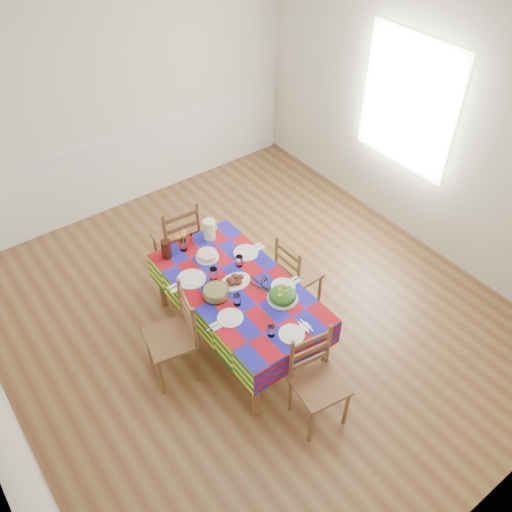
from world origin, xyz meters
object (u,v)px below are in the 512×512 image
(meat_platter, at_px, (235,281))
(chair_far, at_px, (178,240))
(chair_near, at_px, (317,382))
(chair_left, at_px, (175,337))
(green_pitcher, at_px, (209,229))
(tea_pitcher, at_px, (166,249))
(dining_table, at_px, (238,291))
(chair_right, at_px, (296,274))

(meat_platter, xyz_separation_m, chair_far, (-0.01, 1.01, -0.22))
(chair_near, relative_size, chair_left, 0.96)
(chair_near, bearing_deg, chair_far, 98.83)
(green_pitcher, relative_size, tea_pitcher, 1.07)
(dining_table, height_order, tea_pitcher, tea_pitcher)
(green_pitcher, xyz_separation_m, chair_right, (0.51, -0.71, -0.35))
(dining_table, xyz_separation_m, tea_pitcher, (-0.31, 0.71, 0.17))
(chair_far, relative_size, chair_left, 1.02)
(meat_platter, bearing_deg, chair_right, -4.37)
(tea_pitcher, height_order, chair_near, chair_near)
(chair_left, height_order, chair_right, chair_left)
(tea_pitcher, distance_m, chair_right, 1.26)
(chair_left, xyz_separation_m, chair_right, (1.35, 0.01, -0.04))
(green_pitcher, distance_m, chair_right, 0.94)
(meat_platter, distance_m, green_pitcher, 0.68)
(chair_far, xyz_separation_m, chair_right, (0.68, -1.06, -0.05))
(chair_near, height_order, chair_right, chair_near)
(green_pitcher, bearing_deg, dining_table, -102.84)
(chair_near, bearing_deg, green_pitcher, 93.57)
(chair_left, bearing_deg, meat_platter, 107.46)
(meat_platter, bearing_deg, chair_far, 90.33)
(green_pitcher, relative_size, chair_right, 0.24)
(tea_pitcher, relative_size, chair_left, 0.20)
(green_pitcher, height_order, chair_near, chair_near)
(dining_table, relative_size, chair_right, 2.02)
(meat_platter, bearing_deg, tea_pitcher, 115.37)
(chair_left, relative_size, chair_right, 1.11)
(meat_platter, distance_m, chair_left, 0.71)
(dining_table, bearing_deg, chair_near, -89.67)
(chair_far, bearing_deg, dining_table, 94.47)
(chair_near, distance_m, chair_left, 1.25)
(meat_platter, relative_size, chair_right, 0.35)
(chair_far, bearing_deg, tea_pitcher, 53.35)
(green_pitcher, bearing_deg, chair_near, -95.00)
(dining_table, distance_m, chair_right, 0.70)
(dining_table, distance_m, tea_pitcher, 0.79)
(tea_pitcher, relative_size, chair_far, 0.20)
(meat_platter, relative_size, chair_far, 0.31)
(chair_far, distance_m, chair_right, 1.26)
(green_pitcher, xyz_separation_m, chair_near, (-0.15, -1.77, -0.32))
(meat_platter, relative_size, green_pitcher, 1.45)
(green_pitcher, xyz_separation_m, chair_far, (-0.16, 0.35, -0.29))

